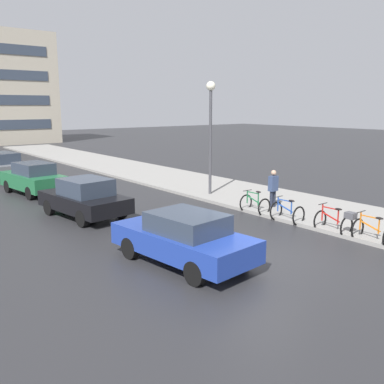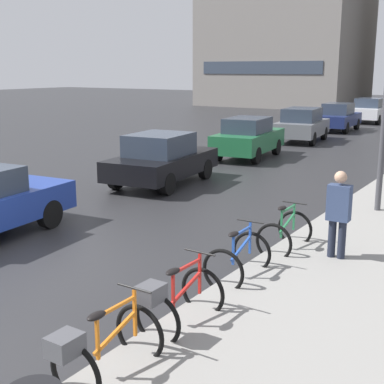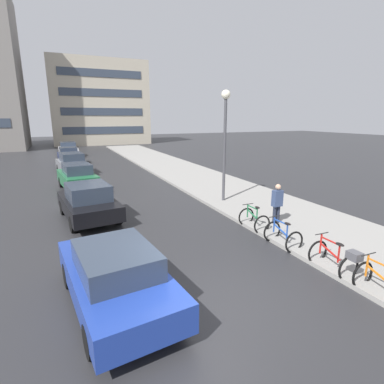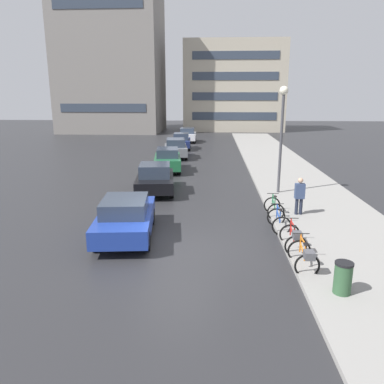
% 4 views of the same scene
% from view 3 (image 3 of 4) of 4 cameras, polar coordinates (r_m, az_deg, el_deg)
% --- Properties ---
extents(ground_plane, '(140.00, 140.00, 0.00)m').
position_cam_3_polar(ground_plane, '(7.43, 3.83, -21.00)').
color(ground_plane, '#28282B').
extents(sidewalk_kerb, '(4.80, 60.00, 0.14)m').
position_cam_3_polar(sidewalk_kerb, '(18.23, 5.86, 0.69)').
color(sidewalk_kerb, gray).
rests_on(sidewalk_kerb, ground).
extents(bicycle_second, '(0.74, 1.39, 0.99)m').
position_cam_3_polar(bicycle_second, '(9.38, 25.90, -11.21)').
color(bicycle_second, black).
rests_on(bicycle_second, ground).
extents(bicycle_third, '(0.77, 1.14, 0.96)m').
position_cam_3_polar(bicycle_third, '(10.60, 16.87, -7.94)').
color(bicycle_third, black).
rests_on(bicycle_third, ground).
extents(bicycle_farthest, '(0.74, 1.10, 0.98)m').
position_cam_3_polar(bicycle_farthest, '(11.92, 11.69, -5.15)').
color(bicycle_farthest, black).
rests_on(bicycle_farthest, ground).
extents(car_blue, '(2.33, 4.49, 1.48)m').
position_cam_3_polar(car_blue, '(7.31, -14.37, -15.13)').
color(car_blue, navy).
rests_on(car_blue, ground).
extents(car_black, '(2.40, 4.29, 1.57)m').
position_cam_3_polar(car_black, '(13.43, -19.13, -1.78)').
color(car_black, black).
rests_on(car_black, ground).
extents(car_green, '(2.21, 4.23, 1.60)m').
position_cam_3_polar(car_green, '(19.18, -21.00, 2.74)').
color(car_green, '#1E6038').
rests_on(car_green, ground).
extents(car_grey, '(2.30, 4.11, 1.63)m').
position_cam_3_polar(car_grey, '(24.86, -21.92, 5.11)').
color(car_grey, slate).
rests_on(car_grey, ground).
extents(car_navy, '(1.94, 4.08, 1.57)m').
position_cam_3_polar(car_navy, '(30.34, -22.43, 6.41)').
color(car_navy, navy).
rests_on(car_navy, ground).
extents(car_white, '(1.97, 3.77, 1.60)m').
position_cam_3_polar(car_white, '(36.11, -22.50, 7.51)').
color(car_white, silver).
rests_on(car_white, ground).
extents(pedestrian, '(0.41, 0.25, 1.73)m').
position_cam_3_polar(pedestrian, '(12.32, 15.89, -1.98)').
color(pedestrian, '#1E2333').
rests_on(pedestrian, ground).
extents(streetlamp, '(0.43, 0.43, 5.52)m').
position_cam_3_polar(streetlamp, '(14.86, 6.32, 12.18)').
color(streetlamp, '#424247').
rests_on(streetlamp, ground).
extents(building_facade_main, '(14.62, 8.42, 12.85)m').
position_cam_3_polar(building_facade_main, '(52.84, -17.27, 15.81)').
color(building_facade_main, '#B2A893').
rests_on(building_facade_main, ground).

